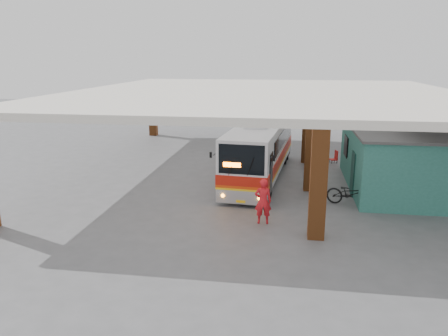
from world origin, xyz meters
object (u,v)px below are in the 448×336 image
motorcycle (351,194)px  red_chair (335,157)px  coach_bus (261,148)px  pedestrian (263,201)px

motorcycle → red_chair: size_ratio=2.74×
coach_bus → red_chair: bearing=46.5°
red_chair → coach_bus: bearing=-157.9°
pedestrian → red_chair: bearing=-115.2°
motorcycle → pedestrian: 4.59m
motorcycle → coach_bus: bearing=67.8°
coach_bus → motorcycle: 6.23m
motorcycle → pedestrian: pedestrian is taller
motorcycle → red_chair: bearing=22.8°
motorcycle → pedestrian: (-3.72, -2.66, 0.35)m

